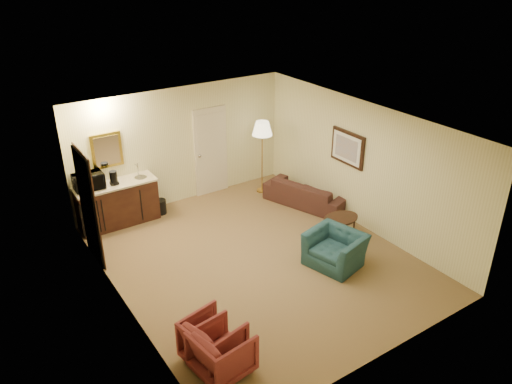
# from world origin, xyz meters

# --- Properties ---
(ground) EXTENTS (6.00, 6.00, 0.00)m
(ground) POSITION_xyz_m (0.00, 0.00, 0.00)
(ground) COLOR olive
(ground) RESTS_ON ground
(room_walls) EXTENTS (5.02, 6.01, 2.61)m
(room_walls) POSITION_xyz_m (-0.10, 0.77, 1.72)
(room_walls) COLOR #F7F1B9
(room_walls) RESTS_ON ground
(wetbar_cabinet) EXTENTS (1.64, 0.58, 0.92)m
(wetbar_cabinet) POSITION_xyz_m (-1.65, 2.72, 0.46)
(wetbar_cabinet) COLOR #3A1F12
(wetbar_cabinet) RESTS_ON ground
(sofa) EXTENTS (1.17, 1.99, 0.75)m
(sofa) POSITION_xyz_m (2.15, 1.23, 0.37)
(sofa) COLOR black
(sofa) RESTS_ON ground
(teal_armchair) EXTENTS (0.84, 1.09, 0.84)m
(teal_armchair) POSITION_xyz_m (1.08, -0.90, 0.42)
(teal_armchair) COLOR #214A53
(teal_armchair) RESTS_ON ground
(rose_chair_near) EXTENTS (0.76, 0.80, 0.74)m
(rose_chair_near) POSITION_xyz_m (-1.91, -2.00, 0.37)
(rose_chair_near) COLOR maroon
(rose_chair_near) RESTS_ON ground
(rose_chair_far) EXTENTS (0.81, 0.85, 0.74)m
(rose_chair_far) POSITION_xyz_m (-1.90, -1.75, 0.37)
(rose_chair_far) COLOR maroon
(rose_chair_far) RESTS_ON ground
(coffee_table) EXTENTS (0.84, 0.63, 0.44)m
(coffee_table) POSITION_xyz_m (1.80, -0.25, 0.22)
(coffee_table) COLOR black
(coffee_table) RESTS_ON ground
(floor_lamp) EXTENTS (0.59, 0.59, 1.73)m
(floor_lamp) POSITION_xyz_m (1.70, 2.35, 0.86)
(floor_lamp) COLOR #BA8D3E
(floor_lamp) RESTS_ON ground
(waste_bin) EXTENTS (0.27, 0.27, 0.32)m
(waste_bin) POSITION_xyz_m (-0.76, 2.65, 0.16)
(waste_bin) COLOR black
(waste_bin) RESTS_ON ground
(microwave) EXTENTS (0.57, 0.32, 0.39)m
(microwave) POSITION_xyz_m (-2.15, 2.75, 1.11)
(microwave) COLOR black
(microwave) RESTS_ON wetbar_cabinet
(coffee_maker) EXTENTS (0.17, 0.17, 0.29)m
(coffee_maker) POSITION_xyz_m (-1.67, 2.68, 1.06)
(coffee_maker) COLOR black
(coffee_maker) RESTS_ON wetbar_cabinet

